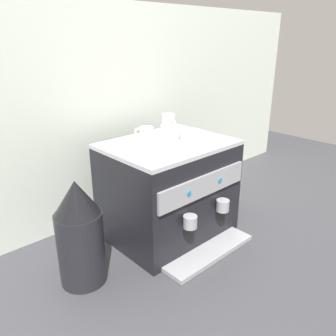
{
  "coord_description": "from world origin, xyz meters",
  "views": [
    {
      "loc": [
        -0.96,
        -1.03,
        0.86
      ],
      "look_at": [
        0.0,
        0.0,
        0.32
      ],
      "focal_mm": 36.48,
      "sensor_mm": 36.0,
      "label": 1
    }
  ],
  "objects": [
    {
      "name": "espresso_machine",
      "position": [
        0.0,
        -0.0,
        0.22
      ],
      "size": [
        0.53,
        0.52,
        0.44
      ],
      "color": "black",
      "rests_on": "ground_plane"
    },
    {
      "name": "ceramic_cup_1",
      "position": [
        0.13,
        0.13,
        0.48
      ],
      "size": [
        0.06,
        0.1,
        0.08
      ],
      "color": "silver",
      "rests_on": "espresso_machine"
    },
    {
      "name": "tiled_backsplash_wall",
      "position": [
        0.0,
        0.36,
        0.51
      ],
      "size": [
        2.8,
        0.03,
        1.02
      ],
      "primitive_type": "cube",
      "color": "silver",
      "rests_on": "ground_plane"
    },
    {
      "name": "ceramic_cup_2",
      "position": [
        -0.07,
        0.07,
        0.47
      ],
      "size": [
        0.06,
        0.09,
        0.07
      ],
      "color": "silver",
      "rests_on": "espresso_machine"
    },
    {
      "name": "ceramic_bowl_1",
      "position": [
        -0.18,
        -0.02,
        0.46
      ],
      "size": [
        0.11,
        0.11,
        0.04
      ],
      "color": "silver",
      "rests_on": "espresso_machine"
    },
    {
      "name": "coffee_grinder",
      "position": [
        -0.47,
        -0.03,
        0.2
      ],
      "size": [
        0.17,
        0.17,
        0.41
      ],
      "color": "black",
      "rests_on": "ground_plane"
    },
    {
      "name": "ground_plane",
      "position": [
        0.0,
        0.0,
        0.0
      ],
      "size": [
        4.0,
        4.0,
        0.0
      ],
      "primitive_type": "plane",
      "color": "#38383D"
    },
    {
      "name": "ceramic_cup_0",
      "position": [
        0.01,
        -0.0,
        0.48
      ],
      "size": [
        0.12,
        0.08,
        0.07
      ],
      "color": "silver",
      "rests_on": "espresso_machine"
    },
    {
      "name": "ceramic_bowl_0",
      "position": [
        0.11,
        -0.04,
        0.46
      ],
      "size": [
        0.11,
        0.11,
        0.04
      ],
      "color": "silver",
      "rests_on": "espresso_machine"
    },
    {
      "name": "milk_pitcher",
      "position": [
        0.43,
        -0.05,
        0.07
      ],
      "size": [
        0.09,
        0.09,
        0.15
      ],
      "primitive_type": "cylinder",
      "color": "#B7B7BC",
      "rests_on": "ground_plane"
    }
  ]
}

